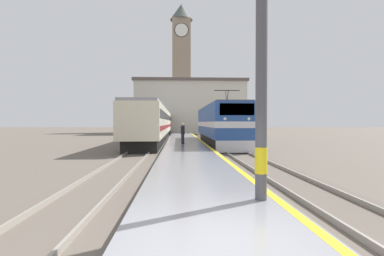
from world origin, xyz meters
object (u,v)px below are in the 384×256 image
passenger_train (159,123)px  catenary_mast (265,25)px  locomotive_train (220,125)px  person_on_platform (183,133)px  clock_tower (181,64)px

passenger_train → catenary_mast: catenary_mast is taller
locomotive_train → person_on_platform: bearing=-137.2°
passenger_train → catenary_mast: bearing=-82.9°
passenger_train → clock_tower: 29.19m
catenary_mast → person_on_platform: bearing=95.0°
locomotive_train → clock_tower: size_ratio=0.56×
locomotive_train → catenary_mast: catenary_mast is taller
locomotive_train → passenger_train: bearing=112.7°
locomotive_train → person_on_platform: locomotive_train is taller
locomotive_train → person_on_platform: size_ratio=9.46×
locomotive_train → catenary_mast: 21.18m
passenger_train → catenary_mast: 36.92m
catenary_mast → person_on_platform: (-1.54, 17.70, -3.07)m
person_on_platform → clock_tower: clock_tower is taller
catenary_mast → clock_tower: (-1.04, 62.21, 11.17)m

